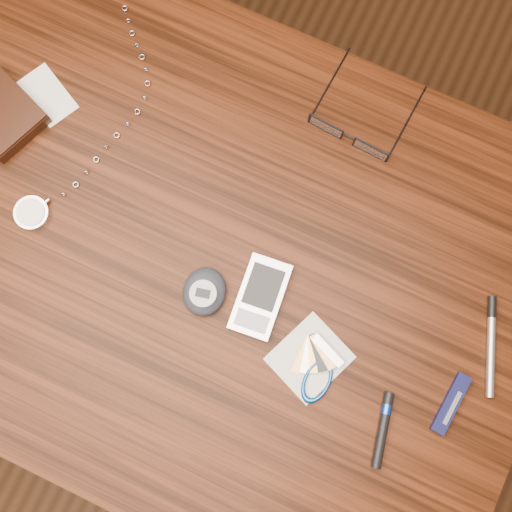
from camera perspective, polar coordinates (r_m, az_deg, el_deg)
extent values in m
plane|color=#472814|center=(1.61, -3.27, -4.12)|extent=(3.80, 3.80, 0.00)
cube|color=#381709|center=(0.89, -5.92, 0.76)|extent=(1.00, 0.70, 0.03)
cylinder|color=#4C2814|center=(1.44, -15.58, 16.16)|extent=(0.05, 0.05, 0.71)
cylinder|color=#4C2814|center=(1.34, 19.24, 1.12)|extent=(0.05, 0.05, 0.71)
cube|color=black|center=(0.98, -21.79, 11.71)|extent=(0.14, 0.12, 0.02)
cube|color=silver|center=(0.98, -18.05, 13.45)|extent=(0.10, 0.08, 0.00)
cube|color=black|center=(0.91, 6.23, 11.36)|extent=(0.05, 0.01, 0.03)
cube|color=white|center=(0.91, 6.23, 11.36)|extent=(0.05, 0.00, 0.02)
cylinder|color=black|center=(0.95, 6.53, 14.91)|extent=(0.01, 0.13, 0.00)
cube|color=black|center=(0.90, 10.16, 9.28)|extent=(0.05, 0.01, 0.03)
cube|color=white|center=(0.90, 10.16, 9.28)|extent=(0.05, 0.00, 0.02)
cylinder|color=black|center=(0.94, 13.21, 11.38)|extent=(0.01, 0.13, 0.00)
cube|color=black|center=(0.90, 8.23, 10.42)|extent=(0.02, 0.00, 0.00)
cylinder|color=silver|center=(0.92, -19.29, 3.61)|extent=(0.05, 0.05, 0.01)
cylinder|color=white|center=(0.92, -19.42, 3.71)|extent=(0.04, 0.04, 0.00)
cylinder|color=silver|center=(0.92, -18.06, 4.70)|extent=(0.01, 0.01, 0.01)
torus|color=silver|center=(0.92, -16.77, 5.27)|extent=(0.01, 0.01, 0.01)
torus|color=silver|center=(0.92, -15.73, 6.13)|extent=(0.01, 0.01, 0.00)
torus|color=silver|center=(0.92, -14.84, 7.20)|extent=(0.01, 0.01, 0.01)
torus|color=silver|center=(0.92, -14.02, 8.32)|extent=(0.01, 0.01, 0.00)
torus|color=silver|center=(0.93, -13.18, 9.41)|extent=(0.01, 0.01, 0.01)
torus|color=silver|center=(0.93, -12.28, 10.44)|extent=(0.01, 0.01, 0.00)
torus|color=silver|center=(0.93, -11.35, 11.44)|extent=(0.01, 0.00, 0.01)
torus|color=silver|center=(0.94, -10.50, 12.50)|extent=(0.01, 0.01, 0.00)
torus|color=silver|center=(0.94, -9.89, 13.67)|extent=(0.01, 0.00, 0.01)
torus|color=silver|center=(0.95, -9.63, 14.89)|extent=(0.01, 0.01, 0.00)
torus|color=silver|center=(0.96, -9.75, 16.02)|extent=(0.01, 0.01, 0.01)
torus|color=silver|center=(0.97, -10.11, 17.02)|extent=(0.01, 0.01, 0.00)
torus|color=silver|center=(0.98, -10.55, 17.94)|extent=(0.01, 0.01, 0.01)
torus|color=silver|center=(0.99, -10.96, 18.87)|extent=(0.01, 0.01, 0.00)
torus|color=silver|center=(1.00, -11.28, 19.82)|extent=(0.01, 0.01, 0.01)
torus|color=silver|center=(1.01, -11.58, 20.76)|extent=(0.01, 0.01, 0.00)
cube|color=silver|center=(0.85, 0.37, -3.67)|extent=(0.07, 0.11, 0.01)
cube|color=black|center=(0.84, 0.67, -2.77)|extent=(0.05, 0.06, 0.00)
cube|color=#93959A|center=(0.84, -0.39, -5.79)|extent=(0.05, 0.03, 0.00)
ellipsoid|color=#21252D|center=(0.85, -4.60, -3.17)|extent=(0.07, 0.08, 0.02)
cylinder|color=#A1A3A9|center=(0.84, -4.73, -3.34)|extent=(0.04, 0.04, 0.00)
cube|color=black|center=(0.83, -4.75, -3.32)|extent=(0.02, 0.02, 0.00)
cube|color=silver|center=(0.85, 4.80, -9.02)|extent=(0.11, 0.12, 0.00)
torus|color=#114896|center=(0.85, 5.44, -10.98)|extent=(0.05, 0.05, 0.01)
cube|color=olive|center=(0.85, 4.15, -8.78)|extent=(0.01, 0.05, 0.00)
cube|color=silver|center=(0.85, 4.60, -8.70)|extent=(0.02, 0.05, 0.00)
cube|color=#AC8A3D|center=(0.85, 5.05, -8.62)|extent=(0.03, 0.05, 0.00)
cube|color=black|center=(0.85, 5.50, -8.54)|extent=(0.04, 0.05, 0.00)
cube|color=olive|center=(0.85, 5.95, -8.46)|extent=(0.05, 0.04, 0.00)
cube|color=silver|center=(0.85, 6.41, -8.38)|extent=(0.05, 0.03, 0.00)
cube|color=#0D113A|center=(0.88, 16.92, -12.44)|extent=(0.02, 0.08, 0.01)
cube|color=silver|center=(0.88, 17.06, -12.80)|extent=(0.01, 0.05, 0.00)
cylinder|color=silver|center=(0.90, 20.16, -7.53)|extent=(0.05, 0.13, 0.01)
cylinder|color=black|center=(0.91, 20.24, -4.27)|extent=(0.02, 0.03, 0.01)
cylinder|color=black|center=(0.86, 11.19, -14.93)|extent=(0.03, 0.10, 0.01)
cylinder|color=#193C9E|center=(0.86, 11.52, -13.19)|extent=(0.02, 0.02, 0.01)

